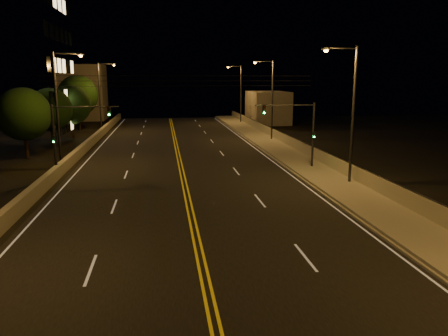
{
  "coord_description": "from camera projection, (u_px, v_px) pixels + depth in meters",
  "views": [
    {
      "loc": [
        -1.44,
        -6.53,
        7.59
      ],
      "look_at": [
        2.0,
        18.0,
        2.5
      ],
      "focal_mm": 35.0,
      "sensor_mm": 36.0,
      "label": 1
    }
  ],
  "objects": [
    {
      "name": "road",
      "position": [
        188.0,
        201.0,
        27.46
      ],
      "size": [
        18.0,
        120.0,
        0.02
      ],
      "primitive_type": "cube",
      "color": "black",
      "rests_on": "ground"
    },
    {
      "name": "sidewalk",
      "position": [
        351.0,
        193.0,
        28.9
      ],
      "size": [
        3.6,
        120.0,
        0.3
      ],
      "primitive_type": "cube",
      "color": "gray",
      "rests_on": "ground"
    },
    {
      "name": "curb",
      "position": [
        324.0,
        195.0,
        28.66
      ],
      "size": [
        0.14,
        120.0,
        0.15
      ],
      "primitive_type": "cube",
      "color": "gray",
      "rests_on": "ground"
    },
    {
      "name": "parapet_wall",
      "position": [
        375.0,
        183.0,
        28.99
      ],
      "size": [
        0.3,
        120.0,
        1.0
      ],
      "primitive_type": "cube",
      "color": "gray",
      "rests_on": "sidewalk"
    },
    {
      "name": "jersey_barrier",
      "position": [
        26.0,
        200.0,
        26.05
      ],
      "size": [
        0.45,
        120.0,
        0.97
      ],
      "primitive_type": "cube",
      "color": "gray",
      "rests_on": "ground"
    },
    {
      "name": "distant_building_right",
      "position": [
        268.0,
        107.0,
        75.05
      ],
      "size": [
        6.0,
        10.0,
        5.43
      ],
      "primitive_type": "cube",
      "color": "gray",
      "rests_on": "ground"
    },
    {
      "name": "distant_building_left",
      "position": [
        83.0,
        93.0,
        81.09
      ],
      "size": [
        8.0,
        8.0,
        10.08
      ],
      "primitive_type": "cube",
      "color": "gray",
      "rests_on": "ground"
    },
    {
      "name": "parapet_rail",
      "position": [
        376.0,
        175.0,
        28.89
      ],
      "size": [
        0.06,
        120.0,
        0.06
      ],
      "primitive_type": "cylinder",
      "rotation": [
        1.57,
        0.0,
        0.0
      ],
      "color": "black",
      "rests_on": "parapet_wall"
    },
    {
      "name": "lane_markings",
      "position": [
        188.0,
        201.0,
        27.38
      ],
      "size": [
        17.32,
        116.0,
        0.0
      ],
      "color": "silver",
      "rests_on": "road"
    },
    {
      "name": "streetlight_1",
      "position": [
        350.0,
        108.0,
        30.42
      ],
      "size": [
        2.55,
        0.28,
        9.77
      ],
      "color": "#2D2D33",
      "rests_on": "ground"
    },
    {
      "name": "streetlight_2",
      "position": [
        270.0,
        95.0,
        52.75
      ],
      "size": [
        2.55,
        0.28,
        9.77
      ],
      "color": "#2D2D33",
      "rests_on": "ground"
    },
    {
      "name": "streetlight_3",
      "position": [
        239.0,
        91.0,
        73.68
      ],
      "size": [
        2.55,
        0.28,
        9.77
      ],
      "color": "#2D2D33",
      "rests_on": "ground"
    },
    {
      "name": "streetlight_5",
      "position": [
        60.0,
        103.0,
        36.46
      ],
      "size": [
        2.55,
        0.28,
        9.77
      ],
      "color": "#2D2D33",
      "rests_on": "ground"
    },
    {
      "name": "streetlight_6",
      "position": [
        101.0,
        93.0,
        61.59
      ],
      "size": [
        2.55,
        0.28,
        9.77
      ],
      "color": "#2D2D33",
      "rests_on": "ground"
    },
    {
      "name": "traffic_signal_right",
      "position": [
        301.0,
        127.0,
        36.22
      ],
      "size": [
        5.11,
        0.31,
        5.65
      ],
      "color": "#2D2D33",
      "rests_on": "ground"
    },
    {
      "name": "traffic_signal_left",
      "position": [
        68.0,
        131.0,
        33.67
      ],
      "size": [
        5.11,
        0.31,
        5.65
      ],
      "color": "#2D2D33",
      "rests_on": "ground"
    },
    {
      "name": "overhead_wires",
      "position": [
        180.0,
        81.0,
        35.19
      ],
      "size": [
        22.0,
        0.03,
        0.83
      ],
      "color": "black"
    },
    {
      "name": "tree_0",
      "position": [
        24.0,
        114.0,
        41.28
      ],
      "size": [
        5.02,
        5.02,
        6.8
      ],
      "color": "black",
      "rests_on": "ground"
    },
    {
      "name": "tree_1",
      "position": [
        50.0,
        110.0,
        49.51
      ],
      "size": [
        4.85,
        4.85,
        6.57
      ],
      "color": "black",
      "rests_on": "ground"
    },
    {
      "name": "tree_2",
      "position": [
        71.0,
        105.0,
        55.88
      ],
      "size": [
        5.02,
        5.02,
        6.8
      ],
      "color": "black",
      "rests_on": "ground"
    },
    {
      "name": "tree_3",
      "position": [
        78.0,
        95.0,
        65.21
      ],
      "size": [
        5.98,
        5.98,
        8.1
      ],
      "color": "black",
      "rests_on": "ground"
    }
  ]
}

